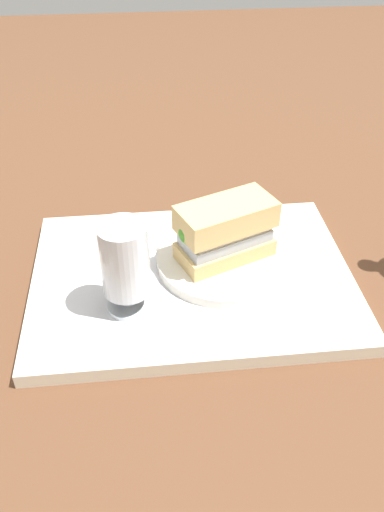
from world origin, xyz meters
name	(u,v)px	position (x,y,z in m)	size (l,w,h in m)	color
ground_plane	(192,284)	(0.00, 0.00, 0.00)	(3.00, 3.00, 0.00)	brown
tray	(192,278)	(0.00, 0.00, 0.01)	(0.44, 0.32, 0.02)	beige
placemat	(192,273)	(0.00, 0.00, 0.02)	(0.38, 0.27, 0.00)	silver
plate	(224,259)	(-0.05, -0.02, 0.03)	(0.19, 0.19, 0.01)	silver
sandwich	(223,231)	(-0.04, -0.01, 0.08)	(0.14, 0.11, 0.08)	tan
beer_glass	(125,264)	(0.09, 0.06, 0.09)	(0.06, 0.06, 0.12)	silver
napkin_folded	(134,237)	(0.08, -0.09, 0.02)	(0.09, 0.07, 0.01)	white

